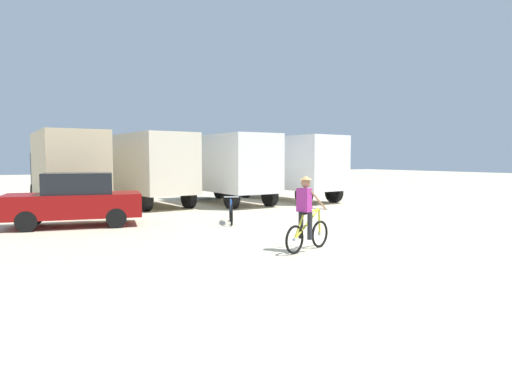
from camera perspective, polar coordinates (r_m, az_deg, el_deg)
ground_plane at (r=12.50m, az=10.64°, el=-6.06°), size 120.00×120.00×0.00m
box_truck_tan_camper at (r=21.40m, az=-22.84°, el=2.99°), size 2.52×6.80×3.35m
box_truck_cream_rv at (r=22.01m, az=-13.64°, el=3.23°), size 2.98×6.94×3.35m
box_truck_white_box at (r=22.36m, az=-3.68°, el=3.35°), size 2.58×6.82×3.35m
box_truck_avon_van at (r=24.06m, az=4.30°, el=3.41°), size 2.97×6.94×3.35m
sedan_parked at (r=15.89m, az=-21.88°, el=-0.89°), size 4.48×2.63×1.76m
cyclist_orange_shirt at (r=10.87m, az=6.39°, el=-3.05°), size 1.66×0.69×1.82m
bicycle_spare at (r=15.51m, az=-3.18°, el=-2.51°), size 0.83×1.59×0.97m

